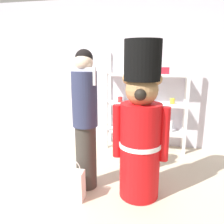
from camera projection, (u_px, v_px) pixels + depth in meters
The scene contains 6 objects.
ground_plane at pixel (71, 212), 2.44m from camera, with size 6.40×6.40×0.00m, color beige.
back_wall at pixel (113, 74), 4.22m from camera, with size 6.40×0.12×2.60m, color silver.
merchandise_shelf at pixel (146, 103), 3.99m from camera, with size 1.40×0.35×1.69m.
teddy_bear_guard at pixel (141, 128), 2.56m from camera, with size 0.64×0.48×1.79m.
person_shopper at pixel (85, 118), 2.73m from camera, with size 0.32×0.30×1.70m.
shopping_bag at pixel (73, 185), 2.63m from camera, with size 0.26×0.14×0.49m.
Camera 1 is at (0.88, -1.97, 1.62)m, focal length 36.64 mm.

